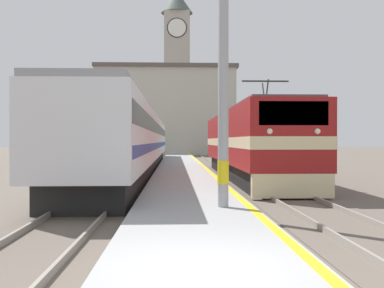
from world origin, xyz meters
name	(u,v)px	position (x,y,z in m)	size (l,w,h in m)	color
ground_plane	(181,165)	(0.00, 30.00, 0.00)	(200.00, 200.00, 0.00)	#60564C
platform	(182,167)	(0.00, 25.00, 0.14)	(3.19, 140.00, 0.29)	#999999
rail_track_near	(231,169)	(3.43, 25.00, 0.03)	(2.84, 140.00, 0.16)	#60564C
rail_track_far	(138,169)	(-3.01, 25.00, 0.03)	(2.83, 140.00, 0.16)	#60564C
locomotive_train	(248,143)	(3.43, 17.90, 1.86)	(2.92, 18.75, 4.61)	black
passenger_train	(138,140)	(-3.01, 24.71, 2.03)	(2.92, 39.65, 3.75)	black
catenary_mast	(227,67)	(0.87, 5.49, 3.89)	(2.98, 0.29, 7.23)	#9E9EA3
clock_tower	(177,67)	(-0.11, 66.98, 14.03)	(5.10, 5.10, 26.38)	#ADA393
station_building	(166,111)	(-1.62, 57.15, 6.17)	(19.36, 8.00, 12.29)	#B7B2A3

